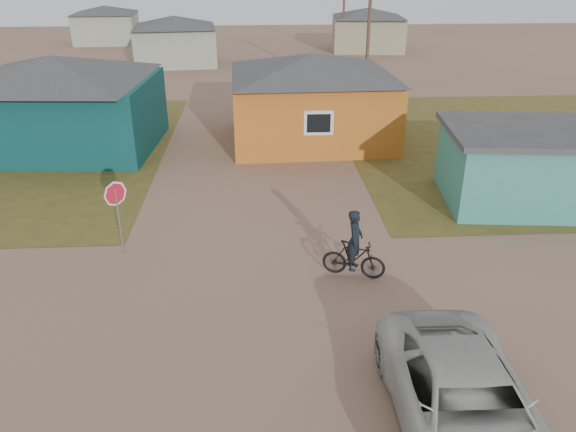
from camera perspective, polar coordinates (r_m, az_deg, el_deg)
name	(u,v)px	position (r m, az deg, el deg)	size (l,w,h in m)	color
ground	(262,321)	(13.42, -2.66, -10.60)	(120.00, 120.00, 0.00)	#8C6751
grass_ne	(563,142)	(28.79, 26.13, 6.78)	(20.00, 18.00, 0.00)	brown
house_teal	(58,102)	(26.46, -22.37, 10.68)	(8.93, 7.08, 4.00)	#093435
house_yellow	(312,97)	(25.69, 2.40, 12.00)	(7.72, 6.76, 3.90)	#BE641D
shed_turquoise	(538,165)	(20.88, 24.07, 4.71)	(6.71, 4.93, 2.60)	teal
house_pale_west	(175,40)	(45.68, -11.38, 17.16)	(7.04, 6.15, 3.60)	gray
house_beige_east	(368,29)	(52.22, 8.12, 18.33)	(6.95, 6.05, 3.60)	gray
house_pale_north	(106,24)	(58.90, -18.01, 18.07)	(6.28, 5.81, 3.40)	gray
utility_pole_near	(369,25)	(33.74, 8.22, 18.61)	(1.40, 0.20, 8.00)	brown
utility_pole_far	(344,3)	(49.61, 5.72, 20.75)	(1.40, 0.20, 8.00)	brown
stop_sign	(116,201)	(16.18, -17.05, 1.50)	(0.68, 0.34, 2.22)	gray
cyclist	(354,253)	(14.87, 6.73, -3.73)	(1.75, 1.01, 1.91)	black
vehicle	(467,407)	(10.69, 17.73, -18.02)	(2.40, 5.20, 1.45)	#B7B6B2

